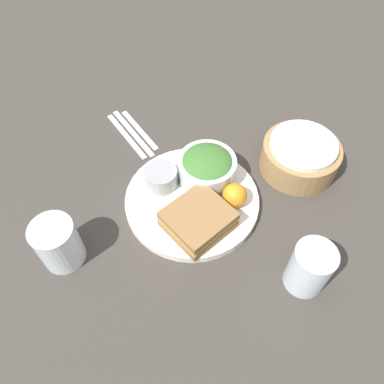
{
  "coord_description": "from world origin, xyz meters",
  "views": [
    {
      "loc": [
        0.41,
        -0.17,
        0.64
      ],
      "look_at": [
        0.0,
        0.0,
        0.04
      ],
      "focal_mm": 35.0,
      "sensor_mm": 36.0,
      "label": 1
    }
  ],
  "objects_px": {
    "fork": "(126,136)",
    "water_glass": "(58,243)",
    "plate": "(192,200)",
    "salad_bowl": "(207,167)",
    "sandwich": "(198,220)",
    "dressing_cup": "(161,177)",
    "knife": "(133,133)",
    "drink_glass": "(309,268)",
    "bread_basket": "(301,157)",
    "spoon": "(139,130)"
  },
  "relations": [
    {
      "from": "sandwich",
      "to": "dressing_cup",
      "type": "distance_m",
      "value": 0.13
    },
    {
      "from": "knife",
      "to": "drink_glass",
      "type": "bearing_deg",
      "value": -172.51
    },
    {
      "from": "sandwich",
      "to": "fork",
      "type": "height_order",
      "value": "sandwich"
    },
    {
      "from": "dressing_cup",
      "to": "fork",
      "type": "distance_m",
      "value": 0.18
    },
    {
      "from": "salad_bowl",
      "to": "fork",
      "type": "distance_m",
      "value": 0.24
    },
    {
      "from": "plate",
      "to": "spoon",
      "type": "height_order",
      "value": "plate"
    },
    {
      "from": "plate",
      "to": "knife",
      "type": "xyz_separation_m",
      "value": [
        -0.24,
        -0.05,
        -0.01
      ]
    },
    {
      "from": "sandwich",
      "to": "salad_bowl",
      "type": "xyz_separation_m",
      "value": [
        -0.1,
        0.06,
        0.01
      ]
    },
    {
      "from": "dressing_cup",
      "to": "knife",
      "type": "bearing_deg",
      "value": -177.49
    },
    {
      "from": "salad_bowl",
      "to": "sandwich",
      "type": "bearing_deg",
      "value": -31.66
    },
    {
      "from": "salad_bowl",
      "to": "water_glass",
      "type": "distance_m",
      "value": 0.32
    },
    {
      "from": "plate",
      "to": "dressing_cup",
      "type": "xyz_separation_m",
      "value": [
        -0.06,
        -0.04,
        0.03
      ]
    },
    {
      "from": "salad_bowl",
      "to": "spoon",
      "type": "xyz_separation_m",
      "value": [
        -0.21,
        -0.08,
        -0.05
      ]
    },
    {
      "from": "dressing_cup",
      "to": "knife",
      "type": "relative_size",
      "value": 0.37
    },
    {
      "from": "bread_basket",
      "to": "fork",
      "type": "distance_m",
      "value": 0.4
    },
    {
      "from": "water_glass",
      "to": "spoon",
      "type": "bearing_deg",
      "value": 138.83
    },
    {
      "from": "bread_basket",
      "to": "drink_glass",
      "type": "bearing_deg",
      "value": -30.05
    },
    {
      "from": "knife",
      "to": "dressing_cup",
      "type": "bearing_deg",
      "value": 170.19
    },
    {
      "from": "salad_bowl",
      "to": "drink_glass",
      "type": "height_order",
      "value": "drink_glass"
    },
    {
      "from": "bread_basket",
      "to": "water_glass",
      "type": "bearing_deg",
      "value": -88.1
    },
    {
      "from": "salad_bowl",
      "to": "fork",
      "type": "relative_size",
      "value": 0.69
    },
    {
      "from": "drink_glass",
      "to": "fork",
      "type": "distance_m",
      "value": 0.51
    },
    {
      "from": "sandwich",
      "to": "salad_bowl",
      "type": "height_order",
      "value": "salad_bowl"
    },
    {
      "from": "dressing_cup",
      "to": "water_glass",
      "type": "xyz_separation_m",
      "value": [
        0.08,
        -0.22,
        0.01
      ]
    },
    {
      "from": "plate",
      "to": "spoon",
      "type": "xyz_separation_m",
      "value": [
        -0.25,
        -0.04,
        -0.01
      ]
    },
    {
      "from": "plate",
      "to": "sandwich",
      "type": "relative_size",
      "value": 1.92
    },
    {
      "from": "plate",
      "to": "water_glass",
      "type": "distance_m",
      "value": 0.27
    },
    {
      "from": "plate",
      "to": "drink_glass",
      "type": "bearing_deg",
      "value": 26.84
    },
    {
      "from": "water_glass",
      "to": "plate",
      "type": "bearing_deg",
      "value": 94.41
    },
    {
      "from": "sandwich",
      "to": "fork",
      "type": "distance_m",
      "value": 0.31
    },
    {
      "from": "bread_basket",
      "to": "knife",
      "type": "bearing_deg",
      "value": -128.74
    },
    {
      "from": "drink_glass",
      "to": "spoon",
      "type": "xyz_separation_m",
      "value": [
        -0.48,
        -0.15,
        -0.05
      ]
    },
    {
      "from": "drink_glass",
      "to": "fork",
      "type": "height_order",
      "value": "drink_glass"
    },
    {
      "from": "dressing_cup",
      "to": "water_glass",
      "type": "relative_size",
      "value": 0.69
    },
    {
      "from": "salad_bowl",
      "to": "plate",
      "type": "bearing_deg",
      "value": -51.97
    },
    {
      "from": "drink_glass",
      "to": "bread_basket",
      "type": "height_order",
      "value": "drink_glass"
    },
    {
      "from": "dressing_cup",
      "to": "fork",
      "type": "xyz_separation_m",
      "value": [
        -0.18,
        -0.03,
        -0.04
      ]
    },
    {
      "from": "drink_glass",
      "to": "water_glass",
      "type": "relative_size",
      "value": 1.05
    },
    {
      "from": "sandwich",
      "to": "bread_basket",
      "type": "height_order",
      "value": "bread_basket"
    },
    {
      "from": "fork",
      "to": "water_glass",
      "type": "relative_size",
      "value": 1.77
    },
    {
      "from": "bread_basket",
      "to": "spoon",
      "type": "relative_size",
      "value": 1.06
    },
    {
      "from": "plate",
      "to": "sandwich",
      "type": "xyz_separation_m",
      "value": [
        0.07,
        -0.01,
        0.03
      ]
    },
    {
      "from": "sandwich",
      "to": "salad_bowl",
      "type": "relative_size",
      "value": 1.18
    },
    {
      "from": "bread_basket",
      "to": "fork",
      "type": "relative_size",
      "value": 0.95
    },
    {
      "from": "spoon",
      "to": "water_glass",
      "type": "relative_size",
      "value": 1.59
    },
    {
      "from": "dressing_cup",
      "to": "salad_bowl",
      "type": "bearing_deg",
      "value": 78.07
    },
    {
      "from": "dressing_cup",
      "to": "bread_basket",
      "type": "height_order",
      "value": "bread_basket"
    },
    {
      "from": "salad_bowl",
      "to": "fork",
      "type": "xyz_separation_m",
      "value": [
        -0.2,
        -0.12,
        -0.05
      ]
    },
    {
      "from": "bread_basket",
      "to": "spoon",
      "type": "bearing_deg",
      "value": -130.85
    },
    {
      "from": "spoon",
      "to": "drink_glass",
      "type": "bearing_deg",
      "value": -174.54
    }
  ]
}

